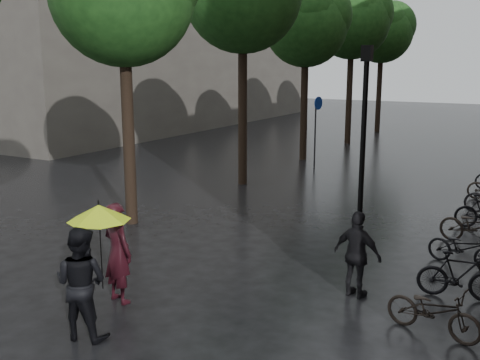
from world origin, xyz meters
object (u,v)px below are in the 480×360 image
Objects in this scene: person_burgundy at (118,253)px; lamp_post at (364,122)px; person_black at (81,283)px; pedestrian_walking at (357,255)px.

lamp_post is at bearing -98.64° from person_burgundy.
pedestrian_walking is at bearing -143.42° from person_black.
lamp_post reaches higher than pedestrian_walking.
person_burgundy is at bearing 44.21° from pedestrian_walking.
person_black is 1.11× the size of pedestrian_walking.
person_black is at bearing -105.71° from lamp_post.
lamp_post is (-1.20, 3.99, 2.08)m from pedestrian_walking.
person_black is 0.39× the size of lamp_post.
person_black is (0.44, -1.37, -0.02)m from person_burgundy.
person_burgundy reaches higher than person_black.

